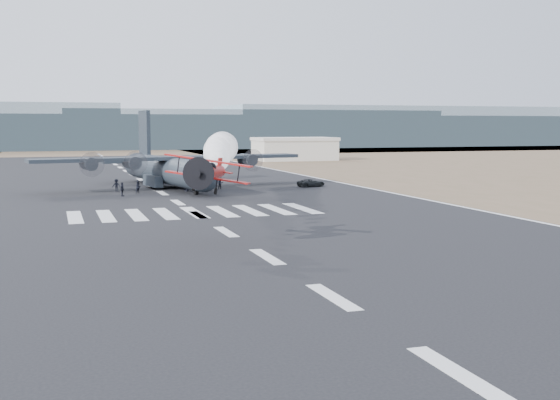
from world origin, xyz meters
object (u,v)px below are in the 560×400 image
hangar_right (295,149)px  transport_aircraft (167,168)px  crew_c (116,185)px  crew_f (216,184)px  crew_a (185,184)px  support_vehicle (311,183)px  crew_g (138,186)px  crew_h (221,183)px  crew_d (122,189)px  aerobatic_biplane (210,172)px  crew_b (138,187)px  crew_e (187,186)px

hangar_right → transport_aircraft: transport_aircraft is taller
crew_c → crew_f: (13.39, -2.70, 0.00)m
transport_aircraft → crew_a: transport_aircraft is taller
transport_aircraft → support_vehicle: 21.25m
hangar_right → crew_g: bearing=-123.3°
crew_f → crew_h: size_ratio=1.00×
crew_a → crew_h: crew_a is taller
transport_aircraft → crew_d: size_ratio=21.66×
aerobatic_biplane → crew_a: (6.24, 44.41, -4.66)m
aerobatic_biplane → crew_f: bearing=91.0°
crew_b → crew_c: 4.46m
crew_c → crew_d: (0.12, -7.06, 0.06)m
hangar_right → transport_aircraft: (-44.08, -70.09, -0.08)m
crew_e → crew_c: bearing=-76.9°
hangar_right → crew_c: bearing=-125.1°
crew_h → crew_a: bearing=169.4°
crew_h → aerobatic_biplane: bearing=-124.3°
crew_f → crew_h: crew_f is taller
aerobatic_biplane → crew_h: 46.94m
hangar_right → crew_b: hangar_right is taller
support_vehicle → crew_e: (-18.91, -1.85, 0.21)m
crew_b → support_vehicle: bearing=-27.3°
support_vehicle → crew_d: crew_d is taller
crew_b → crew_d: (-2.42, -3.39, 0.09)m
hangar_right → crew_f: bearing=-116.6°
hangar_right → aerobatic_biplane: 129.64m
crew_d → crew_g: (2.72, 6.21, -0.13)m
crew_g → crew_h: size_ratio=0.92×
support_vehicle → crew_e: bearing=82.5°
hangar_right → crew_f: hangar_right is taller
support_vehicle → crew_d: (-28.00, -5.71, 0.33)m
aerobatic_biplane → crew_b: 43.15m
crew_e → crew_g: size_ratio=1.02×
crew_b → crew_f: 10.89m
crew_a → crew_f: 4.25m
aerobatic_biplane → crew_b: (-0.40, 42.88, -4.80)m
aerobatic_biplane → crew_b: size_ratio=4.08×
transport_aircraft → crew_d: 13.07m
crew_d → transport_aircraft: bearing=-12.8°
aerobatic_biplane → crew_f: aerobatic_biplane is taller
crew_a → crew_e: bearing=106.0°
transport_aircraft → crew_f: transport_aircraft is taller
crew_a → crew_b: 6.82m
crew_b → crew_h: crew_h is taller
aerobatic_biplane → crew_e: (6.26, 43.34, -4.82)m
hangar_right → crew_h: hangar_right is taller
crew_f → crew_g: bearing=-75.0°
aerobatic_biplane → crew_g: size_ratio=4.28×
crew_h → crew_f: bearing=-144.9°
crew_b → crew_f: size_ratio=0.96×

